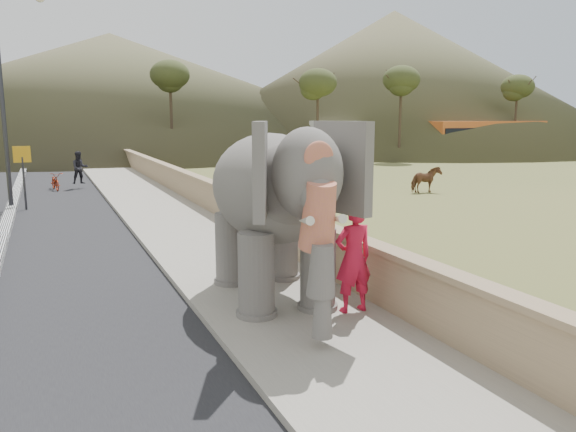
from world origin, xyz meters
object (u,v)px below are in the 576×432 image
(lamppost, at_px, (10,77))
(motorcyclist, at_px, (67,175))
(elephant_and_man, at_px, (272,212))
(cow, at_px, (426,180))

(lamppost, xyz_separation_m, motorcyclist, (1.89, 5.84, -4.15))
(elephant_and_man, bearing_deg, lamppost, 109.14)
(cow, height_order, elephant_and_man, elephant_and_man)
(cow, relative_size, motorcyclist, 0.74)
(cow, height_order, motorcyclist, motorcyclist)
(cow, xyz_separation_m, motorcyclist, (-15.10, 7.81, 0.11))
(cow, bearing_deg, lamppost, 79.01)
(elephant_and_man, bearing_deg, cow, 43.36)
(lamppost, xyz_separation_m, elephant_and_man, (4.71, -13.57, -3.14))
(motorcyclist, bearing_deg, cow, -27.36)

